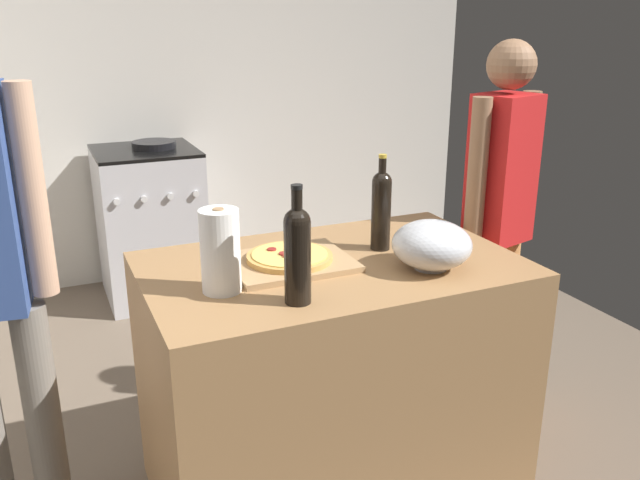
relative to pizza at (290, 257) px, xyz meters
The scene contains 11 objects.
ground_plane 1.32m from the pizza, 94.32° to the left, with size 4.71×3.61×0.02m, color #6B5B4C.
kitchen_wall_rear 2.50m from the pizza, 91.61° to the left, with size 4.71×0.10×2.60m, color beige.
counter 0.50m from the pizza, 14.63° to the right, with size 1.25×0.78×0.90m, color #9E7247.
cutting_board 0.02m from the pizza, 44.01° to the left, with size 0.40×0.32×0.02m, color tan.
pizza is the anchor object (origin of this frame).
mixing_bowl 0.47m from the pizza, 26.97° to the right, with size 0.26×0.26×0.16m.
paper_towel_roll 0.31m from the pizza, 155.75° to the right, with size 0.12×0.12×0.26m.
wine_bottle_dark 0.38m from the pizza, ahead, with size 0.07×0.07×0.34m.
wine_bottle_green 0.33m from the pizza, 106.74° to the right, with size 0.08×0.08×0.35m.
stove 2.13m from the pizza, 93.23° to the left, with size 0.59×0.63×0.98m.
person_in_red 1.02m from the pizza, 10.95° to the left, with size 0.38×0.25×1.61m.
Camera 1 is at (-0.67, -1.34, 1.69)m, focal length 37.35 mm.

